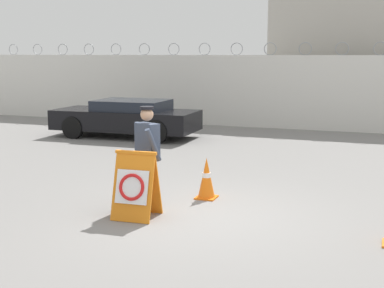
# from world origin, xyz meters

# --- Properties ---
(ground_plane) EXTENTS (90.00, 90.00, 0.00)m
(ground_plane) POSITION_xyz_m (0.00, 0.00, 0.00)
(ground_plane) COLOR gray
(perimeter_wall) EXTENTS (36.00, 0.30, 3.11)m
(perimeter_wall) POSITION_xyz_m (0.00, 11.15, 1.34)
(perimeter_wall) COLOR silver
(perimeter_wall) RESTS_ON ground_plane
(building_block) EXTENTS (7.20, 7.25, 4.81)m
(building_block) POSITION_xyz_m (1.88, 16.35, 2.41)
(building_block) COLOR #B2ADA3
(building_block) RESTS_ON ground_plane
(barricade_sign) EXTENTS (0.73, 0.69, 1.14)m
(barricade_sign) POSITION_xyz_m (-0.97, -0.46, 0.56)
(barricade_sign) COLOR orange
(barricade_sign) RESTS_ON ground_plane
(security_guard) EXTENTS (0.61, 0.57, 1.81)m
(security_guard) POSITION_xyz_m (-1.06, 0.21, 1.02)
(security_guard) COLOR #514C42
(security_guard) RESTS_ON ground_plane
(traffic_cone_near) EXTENTS (0.38, 0.38, 0.78)m
(traffic_cone_near) POSITION_xyz_m (-0.25, 1.11, 0.39)
(traffic_cone_near) COLOR orange
(traffic_cone_near) RESTS_ON ground_plane
(parked_car_front_coupe) EXTENTS (4.75, 2.03, 1.22)m
(parked_car_front_coupe) POSITION_xyz_m (-5.13, 7.31, 0.64)
(parked_car_front_coupe) COLOR black
(parked_car_front_coupe) RESTS_ON ground_plane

